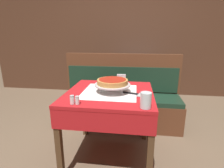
{
  "coord_description": "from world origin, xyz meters",
  "views": [
    {
      "loc": [
        0.24,
        -1.59,
        1.25
      ],
      "look_at": [
        0.03,
        -0.04,
        0.81
      ],
      "focal_mm": 28.0,
      "sensor_mm": 36.0,
      "label": 1
    }
  ],
  "objects_px": {
    "napkin_holder": "(121,78)",
    "pizza_pan_stand": "(112,85)",
    "booth_bench": "(121,104)",
    "dining_table_front": "(110,103)",
    "water_glass_near": "(146,100)",
    "condiment_caddy": "(138,62)",
    "pizza_server": "(138,94)",
    "salt_shaker": "(72,100)",
    "deep_dish_pizza": "(112,82)",
    "pepper_shaker": "(77,100)",
    "dining_table_rear": "(137,70)"
  },
  "relations": [
    {
      "from": "napkin_holder",
      "to": "deep_dish_pizza",
      "type": "bearing_deg",
      "value": -98.23
    },
    {
      "from": "dining_table_rear",
      "to": "booth_bench",
      "type": "distance_m",
      "value": 1.02
    },
    {
      "from": "dining_table_front",
      "to": "salt_shaker",
      "type": "bearing_deg",
      "value": -124.93
    },
    {
      "from": "booth_bench",
      "to": "napkin_holder",
      "type": "relative_size",
      "value": 16.61
    },
    {
      "from": "pizza_server",
      "to": "salt_shaker",
      "type": "bearing_deg",
      "value": -150.62
    },
    {
      "from": "dining_table_rear",
      "to": "pizza_pan_stand",
      "type": "bearing_deg",
      "value": -98.04
    },
    {
      "from": "booth_bench",
      "to": "pepper_shaker",
      "type": "relative_size",
      "value": 24.65
    },
    {
      "from": "condiment_caddy",
      "to": "water_glass_near",
      "type": "bearing_deg",
      "value": -89.06
    },
    {
      "from": "dining_table_front",
      "to": "booth_bench",
      "type": "distance_m",
      "value": 0.81
    },
    {
      "from": "napkin_holder",
      "to": "condiment_caddy",
      "type": "height_order",
      "value": "condiment_caddy"
    },
    {
      "from": "booth_bench",
      "to": "condiment_caddy",
      "type": "distance_m",
      "value": 1.1
    },
    {
      "from": "napkin_holder",
      "to": "condiment_caddy",
      "type": "bearing_deg",
      "value": 81.18
    },
    {
      "from": "pepper_shaker",
      "to": "dining_table_front",
      "type": "bearing_deg",
      "value": 59.89
    },
    {
      "from": "booth_bench",
      "to": "pizza_pan_stand",
      "type": "distance_m",
      "value": 0.9
    },
    {
      "from": "pizza_server",
      "to": "pepper_shaker",
      "type": "xyz_separation_m",
      "value": [
        -0.48,
        -0.29,
        0.03
      ]
    },
    {
      "from": "napkin_holder",
      "to": "condiment_caddy",
      "type": "distance_m",
      "value": 1.36
    },
    {
      "from": "booth_bench",
      "to": "pizza_pan_stand",
      "type": "height_order",
      "value": "booth_bench"
    },
    {
      "from": "dining_table_front",
      "to": "napkin_holder",
      "type": "bearing_deg",
      "value": 77.42
    },
    {
      "from": "dining_table_front",
      "to": "water_glass_near",
      "type": "height_order",
      "value": "water_glass_near"
    },
    {
      "from": "dining_table_front",
      "to": "dining_table_rear",
      "type": "xyz_separation_m",
      "value": [
        0.27,
        1.69,
        0.01
      ]
    },
    {
      "from": "dining_table_front",
      "to": "water_glass_near",
      "type": "xyz_separation_m",
      "value": [
        0.32,
        -0.35,
        0.17
      ]
    },
    {
      "from": "pizza_pan_stand",
      "to": "pepper_shaker",
      "type": "relative_size",
      "value": 5.05
    },
    {
      "from": "pizza_pan_stand",
      "to": "water_glass_near",
      "type": "bearing_deg",
      "value": -49.27
    },
    {
      "from": "pepper_shaker",
      "to": "napkin_holder",
      "type": "distance_m",
      "value": 0.78
    },
    {
      "from": "condiment_caddy",
      "to": "pepper_shaker",
      "type": "bearing_deg",
      "value": -103.51
    },
    {
      "from": "pizza_pan_stand",
      "to": "napkin_holder",
      "type": "bearing_deg",
      "value": 81.77
    },
    {
      "from": "pizza_server",
      "to": "pizza_pan_stand",
      "type": "bearing_deg",
      "value": 167.74
    },
    {
      "from": "dining_table_front",
      "to": "salt_shaker",
      "type": "distance_m",
      "value": 0.46
    },
    {
      "from": "booth_bench",
      "to": "pepper_shaker",
      "type": "height_order",
      "value": "booth_bench"
    },
    {
      "from": "pizza_pan_stand",
      "to": "water_glass_near",
      "type": "height_order",
      "value": "water_glass_near"
    },
    {
      "from": "deep_dish_pizza",
      "to": "pizza_server",
      "type": "xyz_separation_m",
      "value": [
        0.24,
        -0.05,
        -0.1
      ]
    },
    {
      "from": "deep_dish_pizza",
      "to": "water_glass_near",
      "type": "relative_size",
      "value": 2.43
    },
    {
      "from": "condiment_caddy",
      "to": "pizza_pan_stand",
      "type": "bearing_deg",
      "value": -98.69
    },
    {
      "from": "booth_bench",
      "to": "napkin_holder",
      "type": "bearing_deg",
      "value": -84.5
    },
    {
      "from": "dining_table_rear",
      "to": "pizza_pan_stand",
      "type": "xyz_separation_m",
      "value": [
        -0.24,
        -1.7,
        0.18
      ]
    },
    {
      "from": "dining_table_front",
      "to": "pizza_pan_stand",
      "type": "height_order",
      "value": "pizza_pan_stand"
    },
    {
      "from": "deep_dish_pizza",
      "to": "pepper_shaker",
      "type": "distance_m",
      "value": 0.42
    },
    {
      "from": "salt_shaker",
      "to": "dining_table_rear",
      "type": "bearing_deg",
      "value": 75.85
    },
    {
      "from": "pizza_pan_stand",
      "to": "napkin_holder",
      "type": "distance_m",
      "value": 0.38
    },
    {
      "from": "dining_table_front",
      "to": "pizza_pan_stand",
      "type": "bearing_deg",
      "value": -15.47
    },
    {
      "from": "pizza_pan_stand",
      "to": "water_glass_near",
      "type": "xyz_separation_m",
      "value": [
        0.3,
        -0.34,
        -0.01
      ]
    },
    {
      "from": "pizza_server",
      "to": "water_glass_near",
      "type": "distance_m",
      "value": 0.3
    },
    {
      "from": "napkin_holder",
      "to": "salt_shaker",
      "type": "bearing_deg",
      "value": -114.49
    },
    {
      "from": "water_glass_near",
      "to": "condiment_caddy",
      "type": "bearing_deg",
      "value": 90.94
    },
    {
      "from": "deep_dish_pizza",
      "to": "water_glass_near",
      "type": "xyz_separation_m",
      "value": [
        0.3,
        -0.34,
        -0.04
      ]
    },
    {
      "from": "dining_table_front",
      "to": "water_glass_near",
      "type": "bearing_deg",
      "value": -47.34
    },
    {
      "from": "pizza_pan_stand",
      "to": "pepper_shaker",
      "type": "xyz_separation_m",
      "value": [
        -0.23,
        -0.35,
        -0.04
      ]
    },
    {
      "from": "condiment_caddy",
      "to": "salt_shaker",
      "type": "bearing_deg",
      "value": -104.6
    },
    {
      "from": "salt_shaker",
      "to": "pizza_server",
      "type": "bearing_deg",
      "value": 29.38
    },
    {
      "from": "napkin_holder",
      "to": "pizza_pan_stand",
      "type": "bearing_deg",
      "value": -98.23
    }
  ]
}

